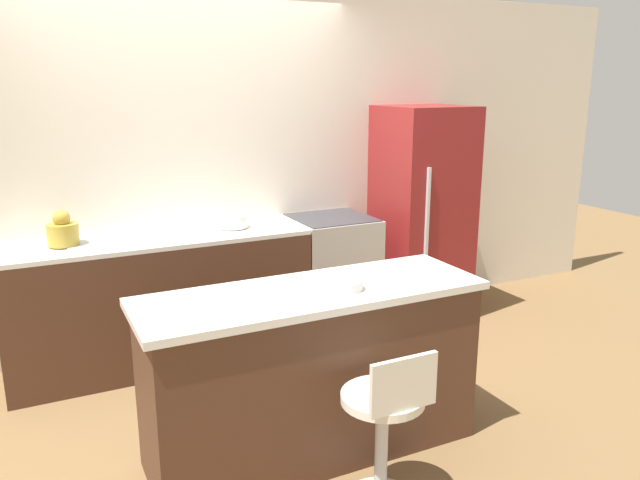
% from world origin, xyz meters
% --- Properties ---
extents(ground_plane, '(14.00, 14.00, 0.00)m').
position_xyz_m(ground_plane, '(0.00, 0.00, 0.00)').
color(ground_plane, brown).
extents(wall_back, '(8.00, 0.06, 2.60)m').
position_xyz_m(wall_back, '(0.00, 0.63, 1.30)').
color(wall_back, silver).
rests_on(wall_back, ground_plane).
extents(back_counter, '(2.03, 0.58, 0.92)m').
position_xyz_m(back_counter, '(-0.30, 0.31, 0.46)').
color(back_counter, '#4C2D1E').
rests_on(back_counter, ground_plane).
extents(kitchen_island, '(1.79, 0.59, 0.91)m').
position_xyz_m(kitchen_island, '(0.17, -1.14, 0.46)').
color(kitchen_island, '#4C2D1E').
rests_on(kitchen_island, ground_plane).
extents(oven_range, '(0.61, 0.60, 0.92)m').
position_xyz_m(oven_range, '(1.02, 0.31, 0.46)').
color(oven_range, '#B7B2A8').
rests_on(oven_range, ground_plane).
extents(refrigerator, '(0.66, 0.66, 1.74)m').
position_xyz_m(refrigerator, '(1.84, 0.29, 0.87)').
color(refrigerator, maroon).
rests_on(refrigerator, ground_plane).
extents(stool_chair, '(0.38, 0.38, 0.81)m').
position_xyz_m(stool_chair, '(0.26, -1.71, 0.41)').
color(stool_chair, '#B7B7BC').
rests_on(stool_chair, ground_plane).
extents(kettle, '(0.20, 0.20, 0.23)m').
position_xyz_m(kettle, '(-0.89, 0.32, 1.01)').
color(kettle, '#B29333').
rests_on(kettle, back_counter).
extents(mixing_bowl, '(0.21, 0.21, 0.09)m').
position_xyz_m(mixing_bowl, '(0.24, 0.32, 0.96)').
color(mixing_bowl, white).
rests_on(mixing_bowl, back_counter).
extents(fruit_bowl, '(0.22, 0.22, 0.05)m').
position_xyz_m(fruit_bowl, '(0.30, -1.20, 0.94)').
color(fruit_bowl, white).
rests_on(fruit_bowl, kitchen_island).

